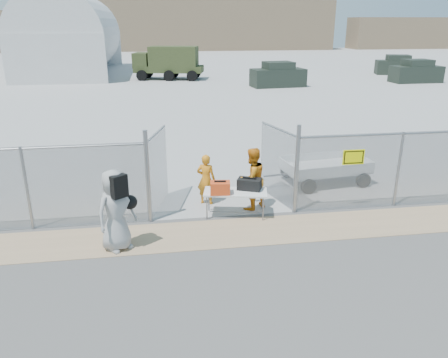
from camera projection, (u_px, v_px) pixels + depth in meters
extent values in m
plane|color=#4B4A4A|center=(237.00, 252.00, 10.15)|extent=(160.00, 160.00, 0.00)
cube|color=#A1A1A1|center=(171.00, 70.00, 49.22)|extent=(160.00, 80.00, 0.01)
cube|color=tan|center=(230.00, 233.00, 11.07)|extent=(44.00, 1.60, 0.01)
cube|color=#E9491B|center=(220.00, 188.00, 11.61)|extent=(0.56, 0.41, 0.33)
cube|color=black|center=(249.00, 184.00, 11.91)|extent=(0.73, 0.59, 0.30)
imported|color=orange|center=(206.00, 179.00, 12.63)|extent=(0.65, 0.54, 1.50)
imported|color=orange|center=(252.00, 179.00, 12.24)|extent=(1.09, 1.01, 1.79)
imported|color=#9F9F9F|center=(116.00, 210.00, 10.00)|extent=(1.14, 1.07, 1.95)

